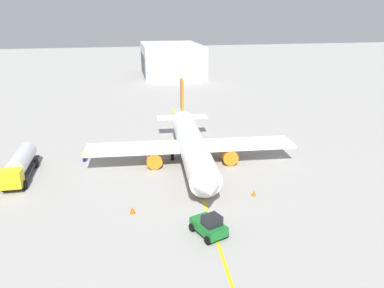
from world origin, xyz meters
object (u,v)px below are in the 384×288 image
at_px(fuel_tanker, 20,164).
at_px(refueling_worker, 84,156).
at_px(pushback_tug, 209,226).
at_px(airplane, 192,145).
at_px(safety_cone_wingtip, 132,210).
at_px(safety_cone_nose, 254,193).

bearing_deg(fuel_tanker, refueling_worker, 116.04).
relative_size(fuel_tanker, pushback_tug, 2.65).
relative_size(airplane, refueling_worker, 18.46).
bearing_deg(safety_cone_wingtip, refueling_worker, -160.96).
bearing_deg(refueling_worker, airplane, 75.03).
bearing_deg(airplane, safety_cone_wingtip, -36.65).
xyz_separation_m(airplane, pushback_tug, (17.93, -2.31, -1.63)).
distance_m(pushback_tug, refueling_worker, 25.11).
bearing_deg(refueling_worker, fuel_tanker, -63.96).
bearing_deg(safety_cone_nose, pushback_tug, -46.93).
distance_m(airplane, refueling_worker, 15.30).
bearing_deg(airplane, refueling_worker, -104.97).
distance_m(airplane, fuel_tanker, 22.30).
relative_size(fuel_tanker, refueling_worker, 6.30).
bearing_deg(safety_cone_wingtip, airplane, 143.35).
relative_size(refueling_worker, safety_cone_nose, 2.65).
xyz_separation_m(fuel_tanker, pushback_tug, (18.13, 19.97, -0.72)).
relative_size(pushback_tug, safety_cone_nose, 6.31).
bearing_deg(refueling_worker, safety_cone_nose, 52.12).
distance_m(airplane, safety_cone_wingtip, 15.42).
bearing_deg(fuel_tanker, airplane, 89.47).
height_order(airplane, safety_cone_wingtip, airplane).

